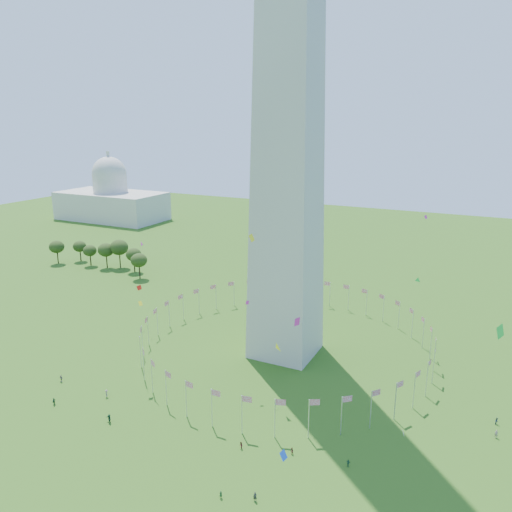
# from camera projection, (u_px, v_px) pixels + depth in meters

# --- Properties ---
(ground) EXTENTS (600.00, 600.00, 0.00)m
(ground) POSITION_uv_depth(u_px,v_px,m) (186.00, 453.00, 98.91)
(ground) COLOR #285112
(ground) RESTS_ON ground
(washington_monument) EXTENTS (16.80, 16.80, 169.00)m
(washington_monument) POSITION_uv_depth(u_px,v_px,m) (290.00, 31.00, 119.83)
(washington_monument) COLOR beige
(washington_monument) RESTS_ON ground
(flag_ring) EXTENTS (80.24, 80.24, 9.00)m
(flag_ring) POSITION_uv_depth(u_px,v_px,m) (285.00, 337.00, 140.95)
(flag_ring) COLOR silver
(flag_ring) RESTS_ON ground
(capitol_building) EXTENTS (70.00, 35.00, 46.00)m
(capitol_building) POSITION_uv_depth(u_px,v_px,m) (110.00, 185.00, 325.45)
(capitol_building) COLOR beige
(capitol_building) RESTS_ON ground
(crowd) EXTENTS (108.19, 70.84, 1.94)m
(crowd) POSITION_uv_depth(u_px,v_px,m) (192.00, 442.00, 101.01)
(crowd) COLOR gray
(crowd) RESTS_ON ground
(kites_aloft) EXTENTS (102.04, 66.67, 36.93)m
(kites_aloft) POSITION_uv_depth(u_px,v_px,m) (282.00, 324.00, 109.32)
(kites_aloft) COLOR yellow
(kites_aloft) RESTS_ON ground
(tree_line_west) EXTENTS (55.17, 16.19, 12.52)m
(tree_line_west) POSITION_uv_depth(u_px,v_px,m) (106.00, 256.00, 220.65)
(tree_line_west) COLOR #334C19
(tree_line_west) RESTS_ON ground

